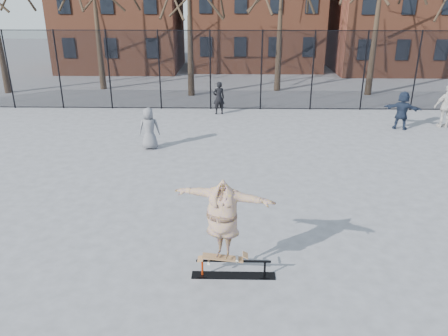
{
  "coord_description": "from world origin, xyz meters",
  "views": [
    {
      "loc": [
        -0.19,
        -9.42,
        5.69
      ],
      "look_at": [
        -0.44,
        1.5,
        1.29
      ],
      "focal_mm": 35.0,
      "sensor_mm": 36.0,
      "label": 1
    }
  ],
  "objects_px": {
    "bystander_grey": "(149,128)",
    "bystander_navy": "(402,110)",
    "bystander_black": "(219,98)",
    "skate_rail": "(233,270)",
    "bystander_white": "(447,107)",
    "skateboard": "(223,258)",
    "skater": "(223,219)"
  },
  "relations": [
    {
      "from": "bystander_black",
      "to": "bystander_navy",
      "type": "relative_size",
      "value": 0.95
    },
    {
      "from": "skate_rail",
      "to": "bystander_navy",
      "type": "relative_size",
      "value": 1.06
    },
    {
      "from": "skate_rail",
      "to": "bystander_black",
      "type": "distance_m",
      "value": 13.58
    },
    {
      "from": "skate_rail",
      "to": "bystander_white",
      "type": "xyz_separation_m",
      "value": [
        9.5,
        11.42,
        0.8
      ]
    },
    {
      "from": "skateboard",
      "to": "bystander_white",
      "type": "relative_size",
      "value": 0.49
    },
    {
      "from": "bystander_grey",
      "to": "bystander_black",
      "type": "height_order",
      "value": "bystander_grey"
    },
    {
      "from": "bystander_grey",
      "to": "bystander_black",
      "type": "distance_m",
      "value": 5.88
    },
    {
      "from": "skate_rail",
      "to": "bystander_black",
      "type": "relative_size",
      "value": 1.11
    },
    {
      "from": "skate_rail",
      "to": "bystander_grey",
      "type": "relative_size",
      "value": 1.11
    },
    {
      "from": "bystander_grey",
      "to": "bystander_white",
      "type": "distance_m",
      "value": 13.17
    },
    {
      "from": "bystander_grey",
      "to": "bystander_white",
      "type": "relative_size",
      "value": 0.86
    },
    {
      "from": "skateboard",
      "to": "bystander_navy",
      "type": "distance_m",
      "value": 13.51
    },
    {
      "from": "skateboard",
      "to": "bystander_black",
      "type": "bearing_deg",
      "value": 92.29
    },
    {
      "from": "skater",
      "to": "bystander_navy",
      "type": "distance_m",
      "value": 13.51
    },
    {
      "from": "bystander_black",
      "to": "bystander_white",
      "type": "height_order",
      "value": "bystander_white"
    },
    {
      "from": "skateboard",
      "to": "bystander_black",
      "type": "relative_size",
      "value": 0.57
    },
    {
      "from": "skater",
      "to": "skateboard",
      "type": "bearing_deg",
      "value": 0.0
    },
    {
      "from": "bystander_grey",
      "to": "bystander_navy",
      "type": "relative_size",
      "value": 0.96
    },
    {
      "from": "bystander_grey",
      "to": "bystander_navy",
      "type": "bearing_deg",
      "value": -174.34
    },
    {
      "from": "skateboard",
      "to": "skater",
      "type": "relative_size",
      "value": 0.44
    },
    {
      "from": "skater",
      "to": "bystander_grey",
      "type": "height_order",
      "value": "skater"
    },
    {
      "from": "skate_rail",
      "to": "bystander_navy",
      "type": "xyz_separation_m",
      "value": [
        7.43,
        11.12,
        0.7
      ]
    },
    {
      "from": "bystander_black",
      "to": "bystander_white",
      "type": "distance_m",
      "value": 10.48
    },
    {
      "from": "bystander_black",
      "to": "bystander_white",
      "type": "xyz_separation_m",
      "value": [
        10.27,
        -2.12,
        0.14
      ]
    },
    {
      "from": "skater",
      "to": "bystander_black",
      "type": "relative_size",
      "value": 1.31
    },
    {
      "from": "bystander_black",
      "to": "bystander_navy",
      "type": "height_order",
      "value": "bystander_navy"
    },
    {
      "from": "skater",
      "to": "bystander_navy",
      "type": "relative_size",
      "value": 1.25
    },
    {
      "from": "bystander_grey",
      "to": "bystander_navy",
      "type": "xyz_separation_m",
      "value": [
        10.71,
        2.9,
        0.04
      ]
    },
    {
      "from": "skate_rail",
      "to": "bystander_navy",
      "type": "bearing_deg",
      "value": 56.27
    },
    {
      "from": "skater",
      "to": "bystander_navy",
      "type": "xyz_separation_m",
      "value": [
        7.65,
        11.12,
        -0.52
      ]
    },
    {
      "from": "bystander_black",
      "to": "bystander_navy",
      "type": "bearing_deg",
      "value": 148.04
    },
    {
      "from": "bystander_grey",
      "to": "bystander_black",
      "type": "bearing_deg",
      "value": -124.77
    }
  ]
}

